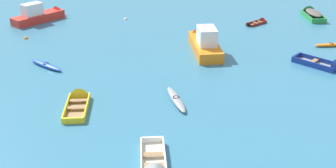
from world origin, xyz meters
name	(u,v)px	position (x,y,z in m)	size (l,w,h in m)	color
motor_launch_orange_cluster_inner	(204,42)	(3.47, 28.52, 0.72)	(2.22, 6.59, 2.60)	orange
rowboat_maroon_back_row_right	(261,22)	(10.37, 35.75, 0.11)	(2.62, 2.17, 0.76)	#99754C
rowboat_yellow_far_right	(79,100)	(-5.83, 19.68, 0.18)	(1.36, 3.70, 1.20)	#99754C
motor_launch_red_near_left	(41,15)	(-12.32, 37.85, 0.65)	(5.30, 5.41, 2.25)	red
kayak_blue_midfield_right	(46,65)	(-9.17, 25.51, 0.16)	(3.06, 2.72, 0.34)	blue
rowboat_deep_blue_near_right	(328,66)	(12.31, 23.93, 0.20)	(3.51, 3.62, 1.20)	gray
rowboat_green_foreground_center	(311,13)	(16.37, 37.62, 0.38)	(1.63, 4.20, 1.37)	gray
kayak_grey_midfield_left	(176,99)	(0.39, 19.41, 0.16)	(1.33, 3.61, 0.34)	gray
kayak_orange_far_left	(331,45)	(14.67, 28.65, 0.14)	(3.15, 0.70, 0.30)	orange
mooring_buoy_midfield	(126,20)	(-3.57, 37.75, 0.00)	(0.41, 0.41, 0.41)	silver
mooring_buoy_central	(26,39)	(-12.46, 32.22, 0.00)	(0.38, 0.38, 0.38)	orange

